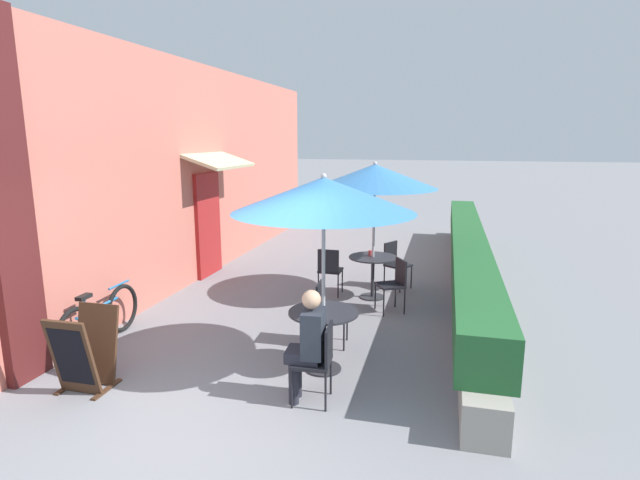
# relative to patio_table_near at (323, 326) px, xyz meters

# --- Properties ---
(ground_plane) EXTENTS (120.00, 120.00, 0.00)m
(ground_plane) POSITION_rel_patio_table_near_xyz_m (-0.94, -1.67, -0.56)
(ground_plane) COLOR gray
(cafe_facade_wall) EXTENTS (0.98, 11.79, 4.20)m
(cafe_facade_wall) POSITION_rel_patio_table_near_xyz_m (-3.48, 4.09, 1.52)
(cafe_facade_wall) COLOR #C66B5B
(cafe_facade_wall) RESTS_ON ground_plane
(planter_hedge) EXTENTS (0.60, 10.79, 1.01)m
(planter_hedge) POSITION_rel_patio_table_near_xyz_m (1.81, 4.12, -0.03)
(planter_hedge) COLOR gray
(planter_hedge) RESTS_ON ground_plane
(patio_table_near) EXTENTS (0.85, 0.85, 0.75)m
(patio_table_near) POSITION_rel_patio_table_near_xyz_m (0.00, 0.00, 0.00)
(patio_table_near) COLOR #28282D
(patio_table_near) RESTS_ON ground_plane
(patio_umbrella_near) EXTENTS (2.13, 2.13, 2.40)m
(patio_umbrella_near) POSITION_rel_patio_table_near_xyz_m (0.00, 0.00, 1.58)
(patio_umbrella_near) COLOR #B7B7BC
(patio_umbrella_near) RESTS_ON ground_plane
(cafe_chair_near_left) EXTENTS (0.43, 0.43, 0.87)m
(cafe_chair_near_left) POSITION_rel_patio_table_near_xyz_m (0.14, -0.76, -0.05)
(cafe_chair_near_left) COLOR black
(cafe_chair_near_left) RESTS_ON ground_plane
(seated_patron_near_left) EXTENTS (0.42, 0.36, 1.25)m
(seated_patron_near_left) POSITION_rel_patio_table_near_xyz_m (0.02, -0.76, 0.12)
(seated_patron_near_left) COLOR #23232D
(seated_patron_near_left) RESTS_ON ground_plane
(cafe_chair_near_right) EXTENTS (0.43, 0.43, 0.87)m
(cafe_chair_near_right) POSITION_rel_patio_table_near_xyz_m (-0.14, 0.76, -0.05)
(cafe_chair_near_right) COLOR black
(cafe_chair_near_right) RESTS_ON ground_plane
(patio_table_mid) EXTENTS (0.85, 0.85, 0.75)m
(patio_table_mid) POSITION_rel_patio_table_near_xyz_m (0.17, 2.93, 0.00)
(patio_table_mid) COLOR #28282D
(patio_table_mid) RESTS_ON ground_plane
(patio_umbrella_mid) EXTENTS (2.13, 2.13, 2.40)m
(patio_umbrella_mid) POSITION_rel_patio_table_near_xyz_m (0.17, 2.93, 1.58)
(patio_umbrella_mid) COLOR #B7B7BC
(patio_umbrella_mid) RESTS_ON ground_plane
(cafe_chair_mid_left) EXTENTS (0.55, 0.55, 0.87)m
(cafe_chair_mid_left) POSITION_rel_patio_table_near_xyz_m (0.49, 3.63, -0.05)
(cafe_chair_mid_left) COLOR black
(cafe_chair_mid_left) RESTS_ON ground_plane
(cafe_chair_mid_right) EXTENTS (0.40, 0.40, 0.87)m
(cafe_chair_mid_right) POSITION_rel_patio_table_near_xyz_m (-0.59, 2.86, -0.05)
(cafe_chair_mid_right) COLOR black
(cafe_chair_mid_right) RESTS_ON ground_plane
(cafe_chair_mid_back) EXTENTS (0.55, 0.55, 0.87)m
(cafe_chair_mid_back) POSITION_rel_patio_table_near_xyz_m (0.62, 2.31, -0.05)
(cafe_chair_mid_back) COLOR black
(cafe_chair_mid_back) RESTS_ON ground_plane
(coffee_cup_mid) EXTENTS (0.07, 0.07, 0.09)m
(coffee_cup_mid) POSITION_rel_patio_table_near_xyz_m (0.11, 3.02, 0.23)
(coffee_cup_mid) COLOR #B73D3D
(coffee_cup_mid) RESTS_ON patio_table_mid
(bicycle_leaning) EXTENTS (0.11, 1.71, 0.79)m
(bicycle_leaning) POSITION_rel_patio_table_near_xyz_m (-3.14, -0.02, -0.20)
(bicycle_leaning) COLOR black
(bicycle_leaning) RESTS_ON ground_plane
(menu_board) EXTENTS (0.54, 0.64, 0.91)m
(menu_board) POSITION_rel_patio_table_near_xyz_m (-2.48, -1.11, -0.12)
(menu_board) COLOR #422819
(menu_board) RESTS_ON ground_plane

